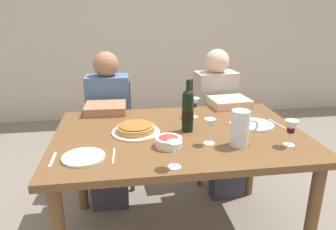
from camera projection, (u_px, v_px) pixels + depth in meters
back_wall at (144, 14)px, 4.11m from camera, size 8.00×0.10×2.80m
dining_table at (179, 146)px, 1.93m from camera, size 1.50×1.00×0.76m
wine_bottle at (188, 110)px, 1.89m from camera, size 0.07×0.07×0.32m
water_pitcher at (240, 130)px, 1.70m from camera, size 0.15×0.10×0.20m
baked_tart at (136, 128)px, 1.89m from camera, size 0.29×0.29×0.06m
salad_bowl at (168, 141)px, 1.70m from camera, size 0.15×0.15×0.06m
wine_glass_left_diner at (210, 126)px, 1.71m from camera, size 0.06×0.06×0.15m
wine_glass_right_diner at (291, 128)px, 1.69m from camera, size 0.07×0.07×0.15m
wine_glass_centre at (174, 149)px, 1.46m from camera, size 0.07×0.07×0.13m
wine_glass_spare at (194, 103)px, 2.14m from camera, size 0.07×0.07×0.14m
dinner_plate_left_setting at (255, 124)px, 2.01m from camera, size 0.24×0.24×0.01m
dinner_plate_right_setting at (83, 157)px, 1.58m from camera, size 0.22×0.22×0.01m
fork_left_setting at (233, 126)px, 1.99m from camera, size 0.03×0.16×0.00m
knife_left_setting at (277, 124)px, 2.04m from camera, size 0.03×0.18×0.00m
knife_right_setting at (114, 156)px, 1.60m from camera, size 0.02×0.18×0.00m
spoon_right_setting at (53, 160)px, 1.56m from camera, size 0.01×0.16×0.00m
chair_left at (111, 126)px, 2.73m from camera, size 0.41×0.41×0.87m
diner_left at (109, 123)px, 2.47m from camera, size 0.35×0.51×1.16m
chair_right at (209, 121)px, 2.87m from camera, size 0.44×0.44×0.87m
diner_right at (220, 117)px, 2.61m from camera, size 0.37×0.53×1.16m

